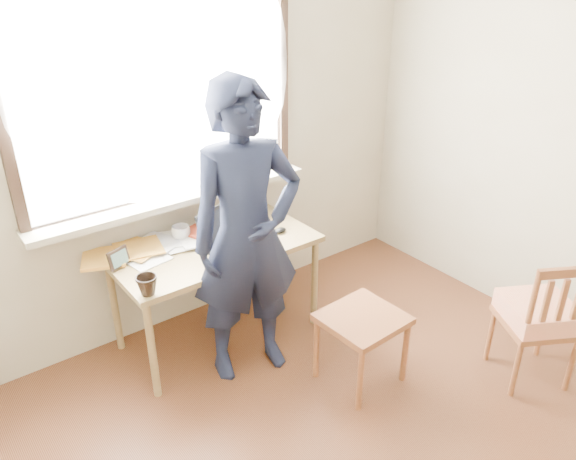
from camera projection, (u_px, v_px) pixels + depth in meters
room_shell at (414, 159)px, 2.08m from camera, size 3.52×4.02×2.61m
desk at (215, 256)px, 3.52m from camera, size 1.27×0.64×0.68m
laptop at (227, 237)px, 3.48m from camera, size 0.41×0.37×0.23m
mug_white at (181, 233)px, 3.54m from camera, size 0.17×0.17×0.09m
mug_dark at (147, 285)px, 2.98m from camera, size 0.16×0.16×0.11m
mouse at (280, 230)px, 3.64m from camera, size 0.08×0.06×0.03m
desk_clutter at (140, 254)px, 3.34m from camera, size 0.91×0.49×0.04m
book_a at (149, 250)px, 3.42m from camera, size 0.29×0.32×0.02m
book_b at (239, 216)px, 3.85m from camera, size 0.30×0.31×0.02m
picture_frame at (119, 259)px, 3.22m from camera, size 0.14×0.06×0.11m
work_chair at (362, 326)px, 3.24m from camera, size 0.46×0.44×0.45m
side_chair at (539, 315)px, 3.23m from camera, size 0.53×0.52×0.85m
person at (247, 236)px, 3.14m from camera, size 0.73×0.55×1.79m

